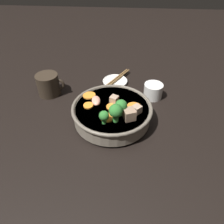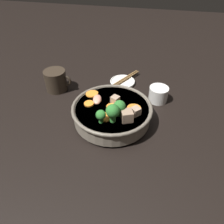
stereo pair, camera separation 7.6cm
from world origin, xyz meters
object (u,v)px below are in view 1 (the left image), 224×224
at_px(side_saucer, 115,81).
at_px(tea_cup, 153,91).
at_px(chopsticks_pair, 115,80).
at_px(dark_mug, 48,85).
at_px(stirfry_bowl, 112,112).

distance_m(side_saucer, tea_cup, 0.19).
distance_m(side_saucer, chopsticks_pair, 0.01).
xyz_separation_m(dark_mug, chopsticks_pair, (0.27, 0.11, -0.03)).
relative_size(stirfry_bowl, chopsticks_pair, 1.45).
bearing_deg(dark_mug, tea_cup, 1.12).
relative_size(dark_mug, chopsticks_pair, 0.59).
bearing_deg(dark_mug, side_saucer, 21.56).
xyz_separation_m(tea_cup, dark_mug, (-0.43, -0.01, 0.01)).
distance_m(stirfry_bowl, side_saucer, 0.26).
distance_m(stirfry_bowl, tea_cup, 0.22).
distance_m(tea_cup, dark_mug, 0.43).
relative_size(side_saucer, tea_cup, 1.48).
bearing_deg(tea_cup, chopsticks_pair, 148.81).
bearing_deg(tea_cup, side_saucer, 148.81).
xyz_separation_m(side_saucer, chopsticks_pair, (-0.00, 0.00, 0.01)).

